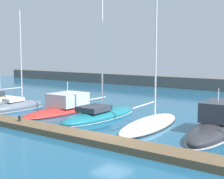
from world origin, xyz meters
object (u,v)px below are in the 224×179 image
at_px(motorboat_red_third, 64,107).
at_px(dock_bollard, 20,118).
at_px(sailboat_slate_second, 18,106).
at_px(sailboat_ivory_fifth, 150,124).
at_px(motorboat_charcoal_sixth, 215,126).
at_px(sailboat_teal_fourth, 100,114).

height_order(motorboat_red_third, dock_bollard, motorboat_red_third).
height_order(sailboat_slate_second, motorboat_red_third, sailboat_slate_second).
xyz_separation_m(sailboat_ivory_fifth, motorboat_charcoal_sixth, (4.94, 0.94, 0.34)).
height_order(sailboat_ivory_fifth, dock_bollard, sailboat_ivory_fifth).
relative_size(motorboat_red_third, dock_bollard, 22.88).
xyz_separation_m(sailboat_slate_second, dock_bollard, (6.84, -5.04, 0.32)).
height_order(motorboat_red_third, sailboat_ivory_fifth, sailboat_ivory_fifth).
relative_size(sailboat_slate_second, sailboat_ivory_fifth, 0.72).
height_order(motorboat_red_third, sailboat_teal_fourth, sailboat_teal_fourth).
distance_m(motorboat_charcoal_sixth, dock_bollard, 15.16).
bearing_deg(sailboat_teal_fourth, sailboat_slate_second, 99.04).
bearing_deg(motorboat_charcoal_sixth, sailboat_ivory_fifth, 96.95).
distance_m(sailboat_slate_second, sailboat_ivory_fifth, 15.33).
relative_size(sailboat_slate_second, motorboat_charcoal_sixth, 1.11).
distance_m(motorboat_red_third, motorboat_charcoal_sixth, 15.35).
relative_size(sailboat_teal_fourth, sailboat_ivory_fifth, 1.16).
relative_size(motorboat_red_third, sailboat_ivory_fifth, 0.68).
relative_size(sailboat_slate_second, motorboat_red_third, 1.06).
bearing_deg(motorboat_charcoal_sixth, dock_bollard, 114.20).
relative_size(sailboat_slate_second, sailboat_teal_fourth, 0.63).
bearing_deg(sailboat_ivory_fifth, dock_bollard, 120.05).
distance_m(motorboat_red_third, dock_bollard, 7.25).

